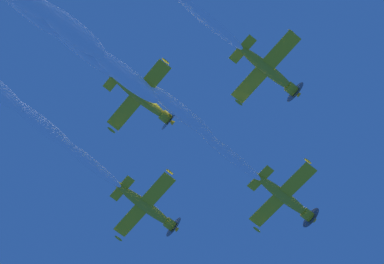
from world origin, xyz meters
The scene contains 4 objects.
airplane_lead centered at (3.53, 4.39, 75.06)m, with size 7.87×7.21×2.77m.
airplane_left_wingman centered at (14.57, 10.81, 76.39)m, with size 7.92×7.21×2.58m.
airplane_right_wingman centered at (-2.01, 14.93, 74.99)m, with size 7.89×7.21×2.70m.
airplane_slot_tail centered at (8.54, 19.51, 75.17)m, with size 7.87×7.21×2.63m.
Camera 1 is at (-3.30, 28.09, 1.68)m, focal length 78.60 mm.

